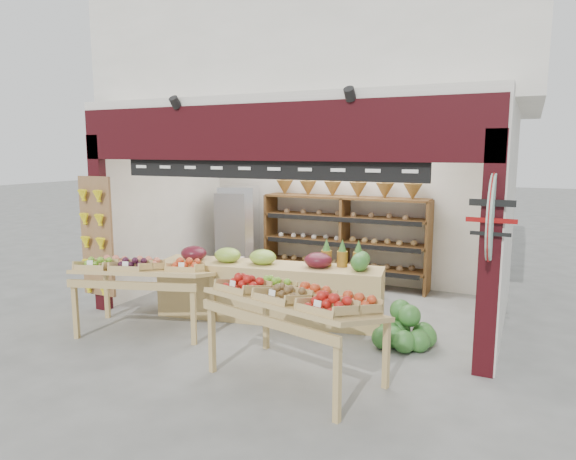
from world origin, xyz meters
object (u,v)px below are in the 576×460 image
at_px(refrigerator, 239,232).
at_px(cardboard_stack, 245,280).
at_px(mid_counter, 268,289).
at_px(watermelon_pile, 405,331).
at_px(display_table_left, 138,269).
at_px(display_table_right, 296,299).
at_px(back_shelving, 345,220).

xyz_separation_m(refrigerator, cardboard_stack, (0.68, -0.96, -0.65)).
relative_size(mid_counter, watermelon_pile, 4.40).
bearing_deg(cardboard_stack, display_table_left, -99.59).
bearing_deg(watermelon_pile, display_table_right, -120.07).
distance_m(display_table_left, display_table_right, 2.63).
bearing_deg(display_table_left, refrigerator, 95.43).
height_order(cardboard_stack, mid_counter, mid_counter).
bearing_deg(mid_counter, display_table_left, -140.72).
bearing_deg(display_table_left, cardboard_stack, 80.41).
distance_m(refrigerator, cardboard_stack, 1.35).
relative_size(back_shelving, refrigerator, 1.74).
distance_m(mid_counter, watermelon_pile, 2.05).
height_order(display_table_left, watermelon_pile, display_table_left).
xyz_separation_m(refrigerator, mid_counter, (1.69, -2.05, -0.43)).
relative_size(back_shelving, display_table_left, 1.59).
height_order(back_shelving, display_table_left, back_shelving).
bearing_deg(display_table_right, back_shelving, 101.95).
relative_size(display_table_right, watermelon_pile, 2.63).
relative_size(mid_counter, display_table_right, 1.67).
relative_size(cardboard_stack, watermelon_pile, 1.33).
xyz_separation_m(refrigerator, display_table_left, (0.30, -3.18, -0.03)).
height_order(back_shelving, display_table_right, back_shelving).
bearing_deg(mid_counter, display_table_right, -54.20).
relative_size(refrigerator, display_table_right, 0.88).
height_order(mid_counter, display_table_left, display_table_left).
bearing_deg(refrigerator, display_table_left, -102.52).
bearing_deg(display_table_left, display_table_right, -11.32).
bearing_deg(cardboard_stack, watermelon_pile, -22.98).
xyz_separation_m(cardboard_stack, watermelon_pile, (3.04, -1.29, -0.03)).
bearing_deg(watermelon_pile, back_shelving, 123.66).
bearing_deg(back_shelving, refrigerator, -172.65).
distance_m(back_shelving, display_table_right, 4.06).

